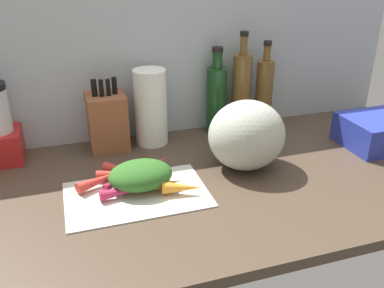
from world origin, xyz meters
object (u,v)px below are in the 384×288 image
knife_block (107,120)px  winter_squash (247,135)px  cutting_board (137,194)px  carrot_8 (124,171)px  bottle_2 (264,93)px  bottle_0 (216,98)px  bottle_1 (241,92)px  carrot_6 (153,167)px  paper_towel_roll (151,107)px  carrot_2 (159,185)px  carrot_7 (162,186)px  carrot_3 (122,174)px  dish_rack (383,131)px  carrot_5 (102,179)px  carrot_9 (182,188)px  carrot_4 (123,191)px  carrot_0 (150,180)px  carrot_1 (127,177)px

knife_block → winter_squash: bearing=-36.6°
cutting_board → carrot_8: (-1.78, 10.36, 2.06)cm
bottle_2 → knife_block: bearing=178.6°
bottle_0 → bottle_1: 9.23cm
knife_block → carrot_8: bearing=-87.4°
carrot_6 → paper_towel_roll: bearing=77.9°
carrot_2 → carrot_7: size_ratio=1.21×
winter_squash → carrot_3: bearing=175.7°
winter_squash → bottle_2: bearing=54.7°
paper_towel_roll → dish_rack: bearing=-18.8°
carrot_5 → carrot_7: 17.49cm
carrot_6 → knife_block: 27.25cm
carrot_2 → carrot_7: 1.65cm
carrot_8 → dish_rack: (88.66, -3.19, 2.56)cm
paper_towel_roll → bottle_2: 42.39cm
carrot_3 → carrot_9: size_ratio=1.38×
carrot_8 → carrot_9: carrot_9 is taller
dish_rack → carrot_8: bearing=177.9°
carrot_7 → bottle_0: size_ratio=0.42×
carrot_7 → bottle_0: (29.63, 36.61, 10.82)cm
carrot_9 → bottle_2: (42.37, 37.18, 10.94)cm
carrot_4 → bottle_0: bearing=42.1°
carrot_2 → bottle_0: (29.97, 35.02, 11.06)cm
paper_towel_roll → bottle_0: bearing=6.7°
carrot_4 → knife_block: bearing=88.7°
bottle_1 → carrot_4: bearing=-145.0°
carrot_0 → carrot_2: bearing=-49.8°
carrot_2 → carrot_6: 9.44cm
knife_block → paper_towel_roll: (14.67, -1.76, 3.46)cm
carrot_2 → carrot_5: carrot_5 is taller
dish_rack → carrot_1: bearing=179.6°
carrot_5 → carrot_3: bearing=14.7°
carrot_6 → carrot_8: bearing=178.3°
carrot_0 → carrot_4: 8.96cm
carrot_7 → paper_towel_roll: 35.72cm
carrot_6 → winter_squash: 29.63cm
carrot_2 → dish_rack: 80.60cm
carrot_4 → carrot_9: carrot_9 is taller
carrot_2 → carrot_0: bearing=130.2°
carrot_8 → dish_rack: size_ratio=0.47×
cutting_board → carrot_6: bearing=55.6°
carrot_9 → paper_towel_roll: paper_towel_roll is taller
carrot_5 → carrot_6: 15.52cm
bottle_1 → paper_towel_roll: bearing=-178.4°
carrot_5 → bottle_1: bottle_1 is taller
carrot_5 → bottle_1: bearing=26.0°
winter_squash → cutting_board: bearing=-169.9°
carrot_5 → dish_rack: dish_rack is taller
carrot_6 → carrot_2: bearing=-91.9°
carrot_5 → paper_towel_roll: bearing=51.4°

